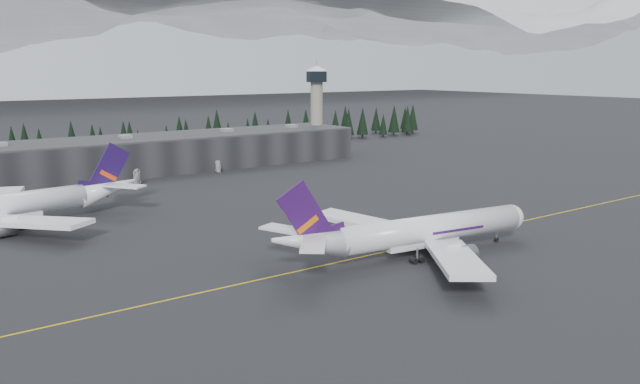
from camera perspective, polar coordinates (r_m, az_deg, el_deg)
ground at (r=129.77m, az=5.15°, el=-5.31°), size 1400.00×1400.00×0.00m
taxiline at (r=128.32m, az=5.73°, el=-5.51°), size 400.00×0.40×0.02m
terminal at (r=235.79m, az=-14.98°, el=3.42°), size 160.00×30.00×12.60m
control_tower at (r=271.98m, az=-0.31°, el=8.42°), size 10.00×10.00×37.70m
treeline at (r=270.40m, az=-17.77°, el=4.49°), size 360.00×20.00×15.00m
jet_main at (r=124.98m, az=8.26°, el=-3.68°), size 59.37×54.47×17.51m
jet_parked at (r=164.14m, az=-26.30°, el=-1.09°), size 61.59×56.61×18.12m
gse_vehicle_a at (r=208.26m, az=-16.40°, el=0.80°), size 4.85×5.91×1.50m
gse_vehicle_b at (r=226.46m, az=-9.25°, el=1.94°), size 4.91×3.80×1.56m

